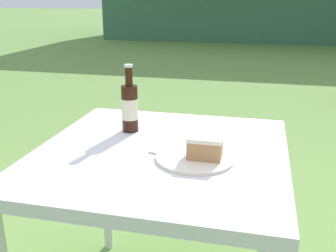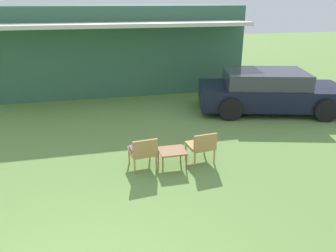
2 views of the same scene
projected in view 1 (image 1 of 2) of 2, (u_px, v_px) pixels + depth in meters
The scene contains 4 objects.
patio_table at pixel (161, 168), 1.32m from camera, with size 0.82×0.83×0.70m.
cake_on_plate at pixel (200, 152), 1.21m from camera, with size 0.25×0.25×0.08m.
cola_bottle_near at pixel (130, 107), 1.45m from camera, with size 0.06×0.06×0.25m.
fork at pixel (177, 157), 1.23m from camera, with size 0.19×0.05×0.01m.
Camera 1 is at (0.30, -1.17, 1.20)m, focal length 42.00 mm.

